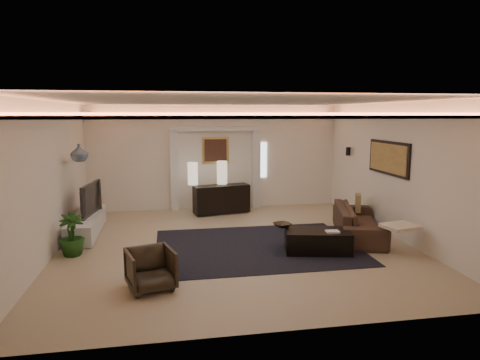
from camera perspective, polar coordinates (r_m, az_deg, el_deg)
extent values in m
plane|color=tan|center=(8.66, -0.63, -8.86)|extent=(7.00, 7.00, 0.00)
plane|color=white|center=(8.24, -0.67, 10.71)|extent=(7.00, 7.00, 0.00)
plane|color=white|center=(11.77, -3.38, 3.12)|extent=(7.00, 0.00, 7.00)
plane|color=white|center=(4.97, 5.86, -5.12)|extent=(7.00, 0.00, 7.00)
plane|color=white|center=(8.51, -24.61, 0.03)|extent=(0.00, 7.00, 7.00)
plane|color=white|center=(9.53, 20.61, 1.16)|extent=(0.00, 7.00, 7.00)
cube|color=silver|center=(8.24, -0.66, 8.76)|extent=(7.00, 7.00, 0.04)
cube|color=white|center=(11.99, 3.06, 2.75)|extent=(0.25, 0.03, 1.00)
cube|color=black|center=(8.54, 2.27, -9.08)|extent=(4.00, 3.00, 0.01)
cube|color=silver|center=(11.64, -8.95, 1.23)|extent=(0.22, 0.20, 2.20)
cube|color=silver|center=(11.90, 2.20, 1.50)|extent=(0.22, 0.20, 2.20)
cube|color=silver|center=(11.61, -3.36, 7.00)|extent=(2.52, 0.20, 0.12)
cube|color=tan|center=(11.72, -3.38, 4.08)|extent=(0.74, 0.04, 0.74)
cube|color=#4C2D1E|center=(11.70, -3.36, 4.07)|extent=(0.62, 0.02, 0.62)
cube|color=black|center=(9.74, 19.65, 2.86)|extent=(0.04, 1.64, 0.74)
cube|color=tan|center=(9.73, 19.52, 2.86)|extent=(0.02, 1.50, 0.62)
cylinder|color=black|center=(11.39, 14.57, 3.82)|extent=(0.12, 0.12, 0.22)
cube|color=silver|center=(9.82, -22.31, 2.46)|extent=(0.10, 0.55, 0.04)
cube|color=black|center=(11.22, -2.55, -2.59)|extent=(1.55, 0.75, 0.74)
cylinder|color=#F3DEC6|center=(11.26, -6.47, 0.97)|extent=(0.28, 0.28, 0.60)
cylinder|color=beige|center=(11.33, -2.47, 1.07)|extent=(0.37, 0.37, 0.62)
cube|color=silver|center=(9.96, -20.24, -5.68)|extent=(0.58, 2.24, 0.42)
imported|color=black|center=(9.90, -20.35, -2.34)|extent=(1.24, 0.34, 0.71)
cylinder|color=#3D2D21|center=(10.38, -18.72, -2.67)|extent=(0.16, 0.16, 0.32)
imported|color=slate|center=(9.37, -21.13, 3.49)|extent=(0.46, 0.46, 0.37)
imported|color=#1A4012|center=(8.54, -22.03, -6.96)|extent=(0.58, 0.58, 0.81)
imported|color=#421F14|center=(9.50, 15.88, -5.51)|extent=(2.43, 1.51, 0.66)
cube|color=white|center=(8.51, 21.08, -5.94)|extent=(0.72, 0.64, 0.07)
cube|color=#9C844E|center=(10.41, 15.81, -3.00)|extent=(0.28, 0.43, 0.41)
cube|color=black|center=(8.31, 10.55, -8.30)|extent=(1.35, 0.92, 0.46)
imported|color=#392919|center=(8.37, 5.79, -6.32)|extent=(0.43, 0.43, 0.08)
cube|color=white|center=(8.17, 12.52, -7.06)|extent=(0.27, 0.20, 0.03)
imported|color=black|center=(6.65, -12.12, -11.84)|extent=(0.84, 0.86, 0.63)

